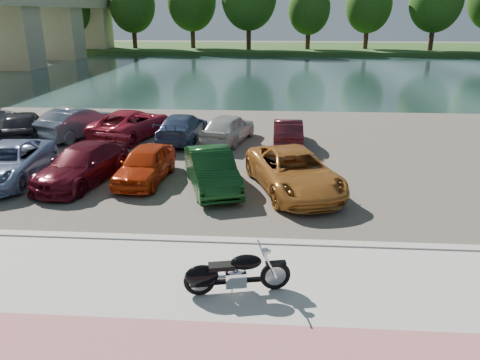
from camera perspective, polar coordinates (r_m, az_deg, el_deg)
The scene contains 21 objects.
ground at distance 10.88m, azimuth -1.38°, elevation -12.70°, with size 200.00×200.00×0.00m, color #595447.
promenade at distance 10.02m, azimuth -1.94°, elevation -15.51°, with size 60.00×6.00×0.10m, color #B2AFA7.
pink_path at distance 8.81m, azimuth -3.01°, elevation -20.82°, with size 60.00×2.00×0.01m, color #A45D5C.
kerb at distance 12.57m, azimuth -0.53°, elevation -7.56°, with size 60.00×0.30×0.14m, color #B2AFA7.
parking_lot at distance 20.98m, azimuth 1.42°, elevation 3.61°, with size 60.00×18.00×0.04m, color #3F3B33.
river at distance 49.49m, azimuth 3.05°, elevation 12.89°, with size 120.00×40.00×0.00m, color #1A302D.
far_bank at distance 81.34m, azimuth 3.53°, elevation 15.74°, with size 120.00×24.00×0.60m, color #294719.
bridge at distance 57.90m, azimuth -27.23°, elevation 17.33°, with size 7.00×56.00×8.55m.
far_trees at distance 75.03m, azimuth 7.15°, elevation 20.80°, with size 70.25×10.68×12.52m.
motorcycle at distance 10.20m, azimuth -1.52°, elevation -11.38°, with size 2.30×0.87×1.05m.
car_2 at distance 18.92m, azimuth -26.59°, elevation 1.89°, with size 2.25×4.88×1.35m, color #7789AE.
car_3 at distance 17.73m, azimuth -18.67°, elevation 1.81°, with size 1.84×4.53×1.32m, color #4F0B16.
car_4 at distance 17.26m, azimuth -11.48°, elevation 1.93°, with size 1.51×3.75×1.28m, color #BD310C.
car_5 at distance 16.21m, azimuth -3.48°, elevation 1.27°, with size 1.43×4.11×1.35m, color #0F3713.
car_6 at distance 16.03m, azimuth 6.59°, elevation 1.08°, with size 2.34×5.08×1.41m, color #B26D29.
car_8 at distance 24.81m, azimuth -24.85°, elevation 6.09°, with size 1.71×4.26×1.45m, color black.
car_9 at distance 24.47m, azimuth -19.24°, elevation 6.67°, with size 1.56×4.47×1.47m, color slate.
car_10 at distance 23.64m, azimuth -13.10°, elevation 6.72°, with size 2.29×4.97×1.38m, color maroon.
car_11 at distance 22.61m, azimuth -7.07°, elevation 6.39°, with size 1.80×4.44×1.29m, color navy.
car_12 at distance 22.20m, azimuth -1.45°, elevation 6.38°, with size 1.61×4.00×1.36m, color #B7B7B2.
car_13 at distance 21.78m, azimuth 5.84°, elevation 5.84°, with size 1.30×3.72×1.23m, color #461219.
Camera 1 is at (0.90, -9.14, 5.82)m, focal length 35.00 mm.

